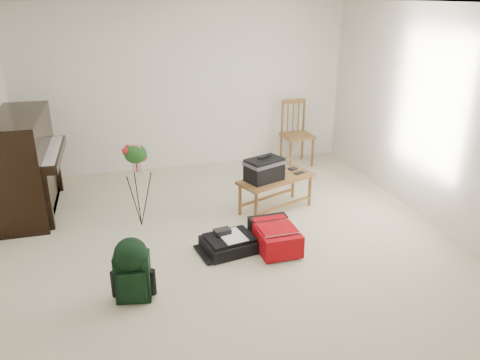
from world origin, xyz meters
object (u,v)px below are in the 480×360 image
object	(u,v)px
piano	(27,166)
black_duffel	(229,243)
flower_stand	(138,186)
bench	(266,171)
dining_chair	(297,134)
red_suitcase	(274,234)
green_backpack	(132,267)

from	to	relation	value
piano	black_duffel	bearing A→B (deg)	-36.80
black_duffel	flower_stand	size ratio (longest dim) A/B	0.60
piano	black_duffel	world-z (taller)	piano
bench	dining_chair	xyz separation A→B (m)	(1.03, 1.59, -0.04)
red_suitcase	green_backpack	xyz separation A→B (m)	(-1.52, -0.58, 0.19)
black_duffel	flower_stand	bearing A→B (deg)	125.37
bench	red_suitcase	xyz separation A→B (m)	(-0.20, -0.88, -0.40)
dining_chair	green_backpack	bearing A→B (deg)	-135.19
piano	black_duffel	size ratio (longest dim) A/B	2.41
red_suitcase	flower_stand	bearing A→B (deg)	145.57
flower_stand	red_suitcase	bearing A→B (deg)	-14.33
black_duffel	dining_chair	bearing A→B (deg)	44.30
bench	green_backpack	distance (m)	2.27
black_duffel	green_backpack	world-z (taller)	green_backpack
red_suitcase	flower_stand	world-z (taller)	flower_stand
flower_stand	bench	bearing A→B (deg)	18.60
piano	green_backpack	xyz separation A→B (m)	(1.13, -2.24, -0.26)
bench	green_backpack	size ratio (longest dim) A/B	1.75
bench	flower_stand	distance (m)	1.56
green_backpack	flower_stand	size ratio (longest dim) A/B	0.59
dining_chair	black_duffel	bearing A→B (deg)	-128.33
red_suitcase	black_duffel	distance (m)	0.49
red_suitcase	green_backpack	distance (m)	1.64
dining_chair	flower_stand	distance (m)	3.03
bench	dining_chair	world-z (taller)	dining_chair
bench	green_backpack	xyz separation A→B (m)	(-1.72, -1.46, -0.20)
dining_chair	green_backpack	size ratio (longest dim) A/B	1.67
piano	bench	bearing A→B (deg)	-15.32
piano	black_duffel	xyz separation A→B (m)	(2.17, -1.62, -0.52)
black_duffel	green_backpack	bearing A→B (deg)	-159.65
piano	flower_stand	xyz separation A→B (m)	(1.29, -0.77, -0.09)
dining_chair	green_backpack	world-z (taller)	dining_chair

